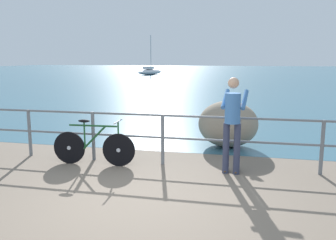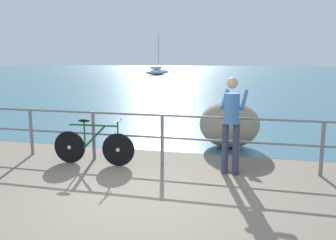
# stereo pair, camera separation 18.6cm
# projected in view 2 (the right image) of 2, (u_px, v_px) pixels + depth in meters

# --- Properties ---
(ground_plane) EXTENTS (120.00, 120.00, 0.10)m
(ground_plane) POSITION_uv_depth(u_px,v_px,m) (230.00, 90.00, 24.42)
(ground_plane) COLOR #756656
(sea_surface) EXTENTS (120.00, 90.00, 0.01)m
(sea_surface) POSITION_uv_depth(u_px,v_px,m) (245.00, 73.00, 51.13)
(sea_surface) COLOR #38667A
(sea_surface) RESTS_ON ground_plane
(promenade_railing) EXTENTS (9.03, 0.07, 1.02)m
(promenade_railing) POSITION_uv_depth(u_px,v_px,m) (162.00, 133.00, 7.11)
(promenade_railing) COLOR slate
(promenade_railing) RESTS_ON ground_plane
(bicycle) EXTENTS (1.70, 0.48, 0.92)m
(bicycle) POSITION_uv_depth(u_px,v_px,m) (94.00, 145.00, 7.14)
(bicycle) COLOR black
(bicycle) RESTS_ON ground_plane
(person_at_railing) EXTENTS (0.49, 0.66, 1.78)m
(person_at_railing) POSITION_uv_depth(u_px,v_px,m) (231.00, 121.00, 6.46)
(person_at_railing) COLOR #333851
(person_at_railing) RESTS_ON ground_plane
(breakwater_boulder_main) EXTENTS (1.42, 1.28, 1.11)m
(breakwater_boulder_main) POSITION_uv_depth(u_px,v_px,m) (229.00, 124.00, 8.52)
(breakwater_boulder_main) COLOR gray
(breakwater_boulder_main) RESTS_ON ground
(seagull) EXTENTS (0.31, 0.26, 0.23)m
(seagull) POSITION_uv_depth(u_px,v_px,m) (232.00, 95.00, 8.36)
(seagull) COLOR gold
(seagull) RESTS_ON breakwater_boulder_main
(sailboat) EXTENTS (2.91, 4.56, 4.90)m
(sailboat) POSITION_uv_depth(u_px,v_px,m) (157.00, 71.00, 44.89)
(sailboat) COLOR white
(sailboat) RESTS_ON sea_surface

